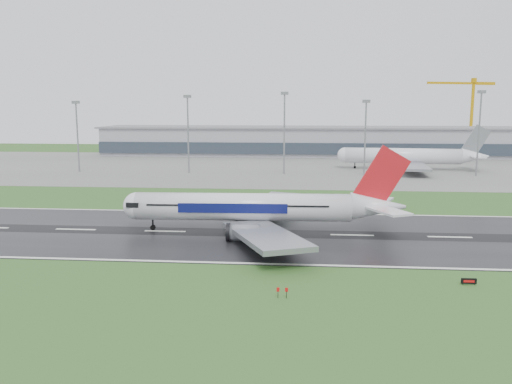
{
  "coord_description": "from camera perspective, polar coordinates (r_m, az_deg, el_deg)",
  "views": [
    {
      "loc": [
        -10.99,
        -107.78,
        26.68
      ],
      "look_at": [
        -21.28,
        12.0,
        7.0
      ],
      "focal_mm": 36.6,
      "sensor_mm": 36.0,
      "label": 1
    }
  ],
  "objects": [
    {
      "name": "floodmast_1",
      "position": [
        212.97,
        -7.42,
        6.1
      ],
      "size": [
        0.64,
        0.64,
        30.17
      ],
      "primitive_type": "cylinder",
      "color": "gray",
      "rests_on": "ground"
    },
    {
      "name": "ground",
      "position": [
        111.57,
        10.45,
        -4.7
      ],
      "size": [
        520.0,
        520.0,
        0.0
      ],
      "primitive_type": "plane",
      "color": "#29531E",
      "rests_on": "ground"
    },
    {
      "name": "floodmast_0",
      "position": [
        227.37,
        -18.91,
        5.59
      ],
      "size": [
        0.64,
        0.64,
        27.89
      ],
      "primitive_type": "cylinder",
      "color": "gray",
      "rests_on": "ground"
    },
    {
      "name": "runway_sign",
      "position": [
        86.39,
        22.23,
        -9.05
      ],
      "size": [
        2.31,
        0.4,
        1.04
      ],
      "primitive_type": null,
      "rotation": [
        0.0,
        0.0,
        -0.06
      ],
      "color": "black",
      "rests_on": "ground"
    },
    {
      "name": "floodmast_4",
      "position": [
        218.94,
        23.16,
        5.72
      ],
      "size": [
        0.64,
        0.64,
        31.69
      ],
      "primitive_type": "cylinder",
      "color": "gray",
      "rests_on": "ground"
    },
    {
      "name": "apron",
      "position": [
        234.55,
        7.57,
        2.7
      ],
      "size": [
        400.0,
        130.0,
        0.08
      ],
      "primitive_type": "cube",
      "color": "slate",
      "rests_on": "ground"
    },
    {
      "name": "tower_crane",
      "position": [
        322.54,
        22.5,
        7.65
      ],
      "size": [
        41.43,
        16.58,
        42.69
      ],
      "primitive_type": null,
      "rotation": [
        0.0,
        0.0,
        0.34
      ],
      "color": "#C68D07",
      "rests_on": "ground"
    },
    {
      "name": "runway",
      "position": [
        111.56,
        10.45,
        -4.67
      ],
      "size": [
        400.0,
        45.0,
        0.1
      ],
      "primitive_type": "cube",
      "color": "black",
      "rests_on": "ground"
    },
    {
      "name": "floodmast_3",
      "position": [
        209.67,
        11.84,
        5.66
      ],
      "size": [
        0.64,
        0.64,
        28.2
      ],
      "primitive_type": "cylinder",
      "color": "gray",
      "rests_on": "ground"
    },
    {
      "name": "parked_airliner",
      "position": [
        232.71,
        16.37,
        4.67
      ],
      "size": [
        68.48,
        64.48,
        18.65
      ],
      "primitive_type": null,
      "rotation": [
        0.0,
        0.0,
        -0.09
      ],
      "color": "silver",
      "rests_on": "apron"
    },
    {
      "name": "main_airliner",
      "position": [
        111.38,
        0.75,
        0.19
      ],
      "size": [
        62.56,
        59.77,
        17.89
      ],
      "primitive_type": null,
      "rotation": [
        0.0,
        0.0,
        0.03
      ],
      "color": "silver",
      "rests_on": "runway"
    },
    {
      "name": "floodmast_2",
      "position": [
        208.17,
        3.11,
        6.25
      ],
      "size": [
        0.64,
        0.64,
        31.32
      ],
      "primitive_type": "cylinder",
      "color": "gray",
      "rests_on": "ground"
    },
    {
      "name": "terminal",
      "position": [
        293.61,
        7.08,
        5.48
      ],
      "size": [
        240.0,
        36.0,
        15.0
      ],
      "primitive_type": "cube",
      "color": "gray",
      "rests_on": "ground"
    }
  ]
}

